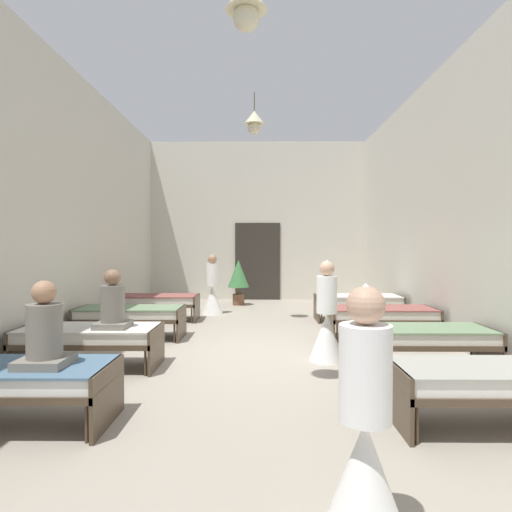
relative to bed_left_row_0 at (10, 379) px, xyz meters
The scene contains 16 objects.
ground_plane 3.69m from the bed_left_row_0, 51.28° to the left, with size 7.27×13.86×0.10m, color #9E9384.
room_shell 5.27m from the bed_left_row_0, 61.97° to the left, with size 7.07×13.46×4.94m.
bed_left_row_0 is the anchor object (origin of this frame).
bed_right_row_0 4.57m from the bed_left_row_0, ahead, with size 1.90×0.84×0.57m.
bed_left_row_1 1.90m from the bed_left_row_0, 90.00° to the left, with size 1.90×0.84×0.57m.
bed_right_row_1 4.95m from the bed_left_row_0, 22.57° to the left, with size 1.90×0.84×0.57m.
bed_left_row_2 3.80m from the bed_left_row_0, 90.00° to the left, with size 1.90×0.84×0.57m.
bed_right_row_2 5.94m from the bed_left_row_0, 39.74° to the left, with size 1.90×0.84×0.57m.
bed_left_row_3 5.70m from the bed_left_row_0, 90.00° to the left, with size 1.90×0.84×0.57m.
bed_right_row_3 7.31m from the bed_left_row_0, 51.28° to the left, with size 1.90×0.84×0.57m.
nurse_near_aisle 3.35m from the bed_left_row_0, 27.97° to the right, with size 0.52×0.52×1.49m.
nurse_mid_aisle 4.07m from the bed_left_row_0, 34.80° to the left, with size 0.52×0.52×1.49m.
nurse_far_aisle 6.72m from the bed_left_row_0, 79.83° to the left, with size 0.52×0.52×1.49m.
patient_seated_primary 1.92m from the bed_left_row_0, 79.20° to the left, with size 0.44×0.44×0.80m.
patient_seated_secondary 0.56m from the bed_left_row_0, ahead, with size 0.44×0.44×0.80m.
potted_plant 8.43m from the bed_left_row_0, 78.03° to the left, with size 0.61×0.61×1.29m.
Camera 1 is at (0.08, -6.86, 1.70)m, focal length 30.28 mm.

